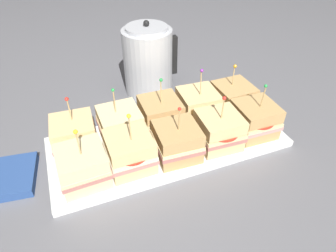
# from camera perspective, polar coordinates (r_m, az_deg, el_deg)

# --- Properties ---
(ground_plane) EXTENTS (6.00, 6.00, 0.00)m
(ground_plane) POSITION_cam_1_polar(r_m,az_deg,el_deg) (0.90, 0.00, -3.49)
(ground_plane) COLOR slate
(serving_platter) EXTENTS (0.68, 0.28, 0.02)m
(serving_platter) POSITION_cam_1_polar(r_m,az_deg,el_deg) (0.89, 0.00, -3.06)
(serving_platter) COLOR white
(serving_platter) RESTS_ON ground_plane
(sandwich_front_far_left) EXTENTS (0.12, 0.12, 0.17)m
(sandwich_front_far_left) POSITION_cam_1_polar(r_m,az_deg,el_deg) (0.77, -15.91, -7.39)
(sandwich_front_far_left) COLOR beige
(sandwich_front_far_left) RESTS_ON serving_platter
(sandwich_front_left) EXTENTS (0.12, 0.12, 0.17)m
(sandwich_front_left) POSITION_cam_1_polar(r_m,az_deg,el_deg) (0.78, -7.27, -4.92)
(sandwich_front_left) COLOR #DBB77A
(sandwich_front_left) RESTS_ON serving_platter
(sandwich_front_center) EXTENTS (0.13, 0.13, 0.17)m
(sandwich_front_center) POSITION_cam_1_polar(r_m,az_deg,el_deg) (0.81, 1.59, -3.01)
(sandwich_front_center) COLOR tan
(sandwich_front_center) RESTS_ON serving_platter
(sandwich_front_right) EXTENTS (0.12, 0.13, 0.17)m
(sandwich_front_right) POSITION_cam_1_polar(r_m,az_deg,el_deg) (0.85, 9.63, -0.81)
(sandwich_front_right) COLOR #DBB77A
(sandwich_front_right) RESTS_ON serving_platter
(sandwich_front_far_right) EXTENTS (0.12, 0.12, 0.17)m
(sandwich_front_far_right) POSITION_cam_1_polar(r_m,az_deg,el_deg) (0.92, 16.17, 1.21)
(sandwich_front_far_right) COLOR tan
(sandwich_front_far_right) RESTS_ON serving_platter
(sandwich_back_far_left) EXTENTS (0.13, 0.13, 0.17)m
(sandwich_back_far_left) POSITION_cam_1_polar(r_m,az_deg,el_deg) (0.87, -17.45, -1.66)
(sandwich_back_far_left) COLOR #DBB77A
(sandwich_back_far_left) RESTS_ON serving_platter
(sandwich_back_left) EXTENTS (0.12, 0.12, 0.17)m
(sandwich_back_left) POSITION_cam_1_polar(r_m,az_deg,el_deg) (0.87, -9.08, 0.26)
(sandwich_back_left) COLOR beige
(sandwich_back_left) RESTS_ON serving_platter
(sandwich_back_center) EXTENTS (0.12, 0.12, 0.18)m
(sandwich_back_center) POSITION_cam_1_polar(r_m,az_deg,el_deg) (0.90, -1.49, 2.14)
(sandwich_back_center) COLOR tan
(sandwich_back_center) RESTS_ON serving_platter
(sandwich_back_right) EXTENTS (0.13, 0.13, 0.18)m
(sandwich_back_right) POSITION_cam_1_polar(r_m,az_deg,el_deg) (0.94, 5.73, 3.82)
(sandwich_back_right) COLOR #DBB77A
(sandwich_back_right) RESTS_ON serving_platter
(sandwich_back_far_right) EXTENTS (0.12, 0.12, 0.16)m
(sandwich_back_far_right) POSITION_cam_1_polar(r_m,az_deg,el_deg) (1.00, 12.23, 5.22)
(sandwich_back_far_right) COLOR tan
(sandwich_back_far_right) RESTS_ON serving_platter
(kettle_steel) EXTENTS (0.19, 0.17, 0.27)m
(kettle_steel) POSITION_cam_1_polar(r_m,az_deg,el_deg) (1.08, -3.79, 12.20)
(kettle_steel) COLOR #B7BABF
(kettle_steel) RESTS_ON ground_plane
(napkin_stack) EXTENTS (0.16, 0.16, 0.02)m
(napkin_stack) POSITION_cam_1_polar(r_m,az_deg,el_deg) (0.89, -28.41, -8.66)
(napkin_stack) COLOR navy
(napkin_stack) RESTS_ON ground_plane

